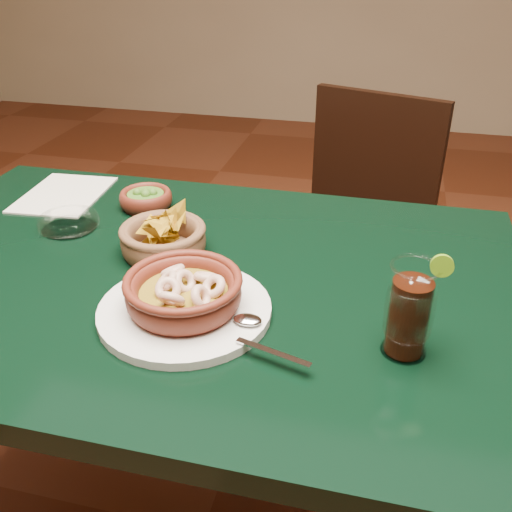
% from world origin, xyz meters
% --- Properties ---
extents(dining_table, '(1.20, 0.80, 0.75)m').
position_xyz_m(dining_table, '(0.00, 0.00, 0.65)').
color(dining_table, black).
rests_on(dining_table, ground).
extents(dining_chair, '(0.52, 0.52, 0.89)m').
position_xyz_m(dining_chair, '(0.26, 0.70, 0.49)').
color(dining_chair, black).
rests_on(dining_chair, ground).
extents(shrimp_plate, '(0.36, 0.27, 0.08)m').
position_xyz_m(shrimp_plate, '(0.05, -0.13, 0.78)').
color(shrimp_plate, silver).
rests_on(shrimp_plate, dining_table).
extents(chip_basket, '(0.19, 0.19, 0.11)m').
position_xyz_m(chip_basket, '(-0.06, 0.05, 0.78)').
color(chip_basket, brown).
rests_on(chip_basket, dining_table).
extents(guacamole_ramekin, '(0.13, 0.13, 0.05)m').
position_xyz_m(guacamole_ramekin, '(-0.17, 0.24, 0.77)').
color(guacamole_ramekin, '#501B11').
rests_on(guacamole_ramekin, dining_table).
extents(cola_drink, '(0.14, 0.14, 0.16)m').
position_xyz_m(cola_drink, '(0.39, -0.14, 0.82)').
color(cola_drink, white).
rests_on(cola_drink, dining_table).
extents(glass_ashtray, '(0.13, 0.13, 0.03)m').
position_xyz_m(glass_ashtray, '(-0.28, 0.10, 0.76)').
color(glass_ashtray, white).
rests_on(glass_ashtray, dining_table).
extents(paper_menu, '(0.19, 0.24, 0.00)m').
position_xyz_m(paper_menu, '(-0.38, 0.25, 0.75)').
color(paper_menu, beige).
rests_on(paper_menu, dining_table).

